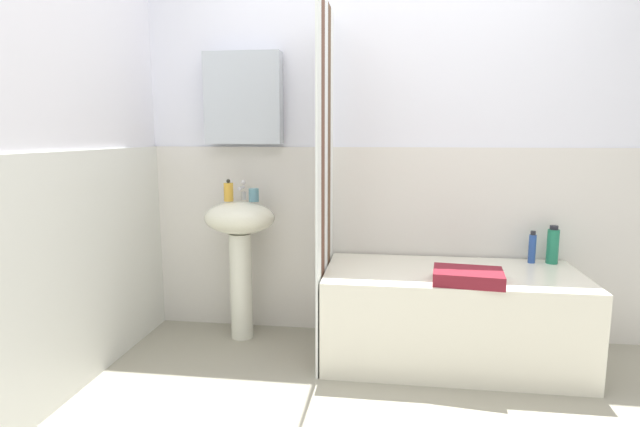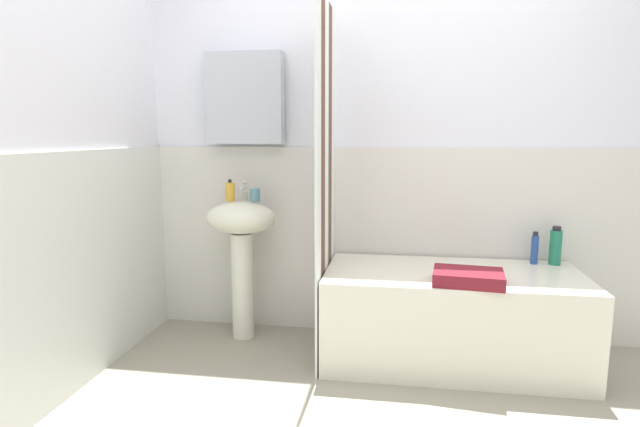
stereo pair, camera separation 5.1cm
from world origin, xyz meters
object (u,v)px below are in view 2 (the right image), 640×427
at_px(toothbrush_cup, 255,195).
at_px(bathtub, 451,317).
at_px(shampoo_bottle, 535,249).
at_px(sink, 241,239).
at_px(lotion_bottle, 555,246).
at_px(soap_dispenser, 230,192).
at_px(towel_folded, 468,277).

relative_size(toothbrush_cup, bathtub, 0.06).
relative_size(bathtub, shampoo_bottle, 7.29).
xyz_separation_m(sink, lotion_bottle, (1.87, 0.10, -0.01)).
distance_m(soap_dispenser, lotion_bottle, 1.97).
height_order(sink, towel_folded, sink).
bearing_deg(toothbrush_cup, soap_dispenser, -177.12).
xyz_separation_m(bathtub, lotion_bottle, (0.60, 0.26, 0.37)).
bearing_deg(towel_folded, bathtub, 102.95).
bearing_deg(toothbrush_cup, lotion_bottle, 2.49).
height_order(lotion_bottle, towel_folded, lotion_bottle).
relative_size(soap_dispenser, bathtub, 0.10).
height_order(toothbrush_cup, lotion_bottle, toothbrush_cup).
bearing_deg(towel_folded, toothbrush_cup, 162.05).
relative_size(sink, towel_folded, 2.50).
xyz_separation_m(toothbrush_cup, lotion_bottle, (1.79, 0.08, -0.28)).
distance_m(sink, toothbrush_cup, 0.29).
xyz_separation_m(soap_dispenser, toothbrush_cup, (0.16, 0.01, -0.02)).
bearing_deg(lotion_bottle, sink, -176.87).
bearing_deg(bathtub, lotion_bottle, 23.03).
relative_size(soap_dispenser, lotion_bottle, 0.60).
bearing_deg(shampoo_bottle, lotion_bottle, 2.01).
xyz_separation_m(toothbrush_cup, bathtub, (1.18, -0.18, -0.65)).
bearing_deg(soap_dispenser, lotion_bottle, 2.52).
bearing_deg(towel_folded, soap_dispenser, 164.27).
distance_m(sink, shampoo_bottle, 1.76).
height_order(bathtub, towel_folded, towel_folded).
relative_size(toothbrush_cup, shampoo_bottle, 0.42).
distance_m(bathtub, lotion_bottle, 0.75).
height_order(toothbrush_cup, shampoo_bottle, toothbrush_cup).
relative_size(sink, lotion_bottle, 3.83).
bearing_deg(shampoo_bottle, soap_dispenser, -177.45).
height_order(soap_dispenser, towel_folded, soap_dispenser).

